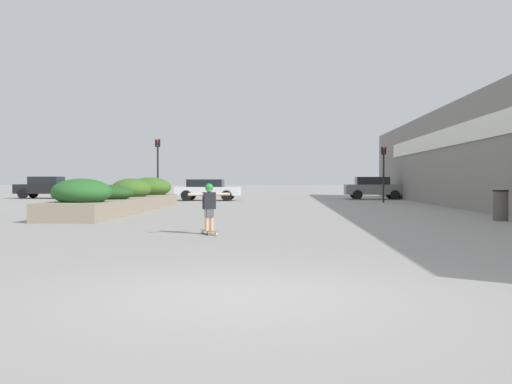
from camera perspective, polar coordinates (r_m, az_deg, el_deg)
ground_plane at (r=6.64m, az=-1.28°, el=-10.26°), size 300.00×300.00×0.00m
building_wall_right at (r=27.79m, az=20.27°, el=3.63°), size 0.67×44.85×5.06m
planter_box at (r=24.78m, az=-13.04°, el=-0.56°), size 2.18×13.14×1.47m
skateboard at (r=13.92m, az=-4.70°, el=-3.96°), size 0.52×0.75×0.09m
skateboarder at (r=13.88m, az=-4.71°, el=-1.01°), size 0.98×0.56×1.15m
trash_bin at (r=20.13m, az=23.27°, el=-1.23°), size 0.49×0.49×1.00m
car_leftmost at (r=37.12m, az=-4.87°, el=0.29°), size 4.15×1.95×1.37m
car_center_left at (r=40.50m, az=11.70°, el=0.44°), size 4.07×1.85×1.55m
car_rightmost at (r=44.18m, az=-20.36°, el=0.48°), size 3.91×1.92×1.58m
traffic_light_left at (r=34.92m, az=-9.80°, el=3.20°), size 0.28×0.30×3.79m
traffic_light_right at (r=34.48m, az=12.64°, el=2.72°), size 0.28×0.30×3.30m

